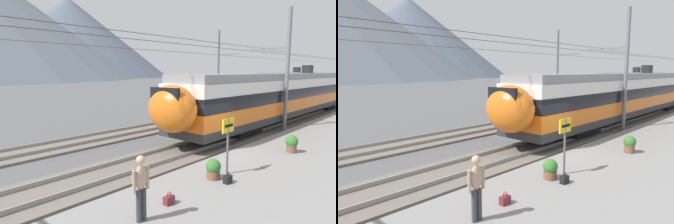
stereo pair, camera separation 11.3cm
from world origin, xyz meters
The scene contains 15 objects.
ground_plane centered at (0.00, 0.00, 0.00)m, with size 400.00×400.00×0.00m, color #565659.
platform_slab centered at (0.00, -4.86, 0.15)m, with size 120.00×8.38×0.30m, color gray.
track_near centered at (0.00, 1.37, 0.07)m, with size 120.00×3.00×0.28m.
track_far centered at (0.00, 6.84, 0.07)m, with size 120.00×3.00×0.28m.
train_near_platform centered at (12.09, 1.37, 2.23)m, with size 28.50×2.90×4.27m.
train_far_track centered at (25.46, 6.84, 2.22)m, with size 23.69×2.97×4.27m.
catenary_mast_mid centered at (7.81, -0.16, 4.15)m, with size 49.69×1.96×8.04m.
catenary_mast_far_side centered at (13.98, 8.95, 4.20)m, with size 49.69×2.59×8.09m.
platform_sign centered at (-2.41, -2.28, 1.81)m, with size 0.70×0.08×2.05m.
passenger_walking centered at (-6.79, -2.54, 1.25)m, with size 0.53×0.22×1.69m.
handbag_beside_passenger centered at (-5.64, -2.41, 0.42)m, with size 0.32×0.18×0.36m.
handbag_near_sign centered at (-3.15, -2.77, 0.44)m, with size 0.32×0.18×0.39m.
potted_plant_platform_edge centered at (-3.15, -2.20, 0.68)m, with size 0.52×0.52×0.71m.
potted_plant_by_shelter centered at (2.09, -2.90, 0.74)m, with size 0.56×0.56×0.80m.
mountain_right_ridge centered at (92.03, 183.48, 26.88)m, with size 135.41×135.41×53.76m, color #515B6B.
Camera 1 is at (-11.32, -7.74, 4.02)m, focal length 31.21 mm.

